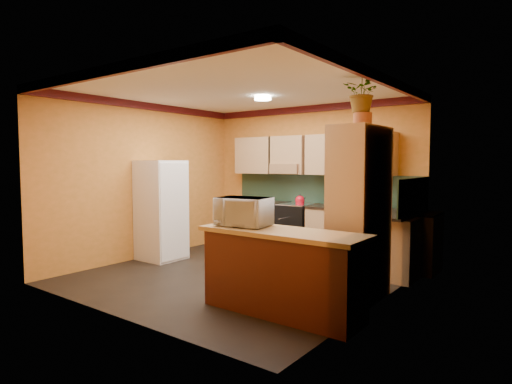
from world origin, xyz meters
The scene contains 15 objects.
room_shell centered at (0.02, 0.28, 2.09)m, with size 4.24×4.24×2.72m.
base_cabinets_back centered at (0.52, 1.80, 0.44)m, with size 3.65×0.60×0.88m, color tan.
countertop_back centered at (0.52, 1.80, 0.90)m, with size 3.65×0.62×0.04m, color black.
stove centered at (-0.11, 1.80, 0.46)m, with size 0.58×0.58×0.91m, color black.
kettle centered at (-0.01, 1.75, 1.00)m, with size 0.17×0.17×0.18m, color red, non-canonical shape.
sink centered at (1.29, 1.80, 0.94)m, with size 0.48×0.40×0.03m, color silver.
base_cabinets_right centered at (1.80, 1.19, 0.44)m, with size 0.60×0.80×0.88m, color tan.
countertop_right centered at (1.80, 1.19, 0.90)m, with size 0.62×0.80×0.04m, color black.
fridge centered at (-1.75, 0.04, 0.85)m, with size 0.68×0.66×1.70m, color white.
pantry centered at (1.85, 0.04, 1.05)m, with size 0.48×0.90×2.10m, color tan.
fern_pot centered at (1.85, 0.09, 2.18)m, with size 0.22×0.22×0.16m, color #9B4C25.
fern centered at (1.85, 0.09, 2.50)m, with size 0.43×0.38×0.48m, color tan.
breakfast_bar centered at (1.38, -0.95, 0.44)m, with size 1.80×0.55×0.88m, color #532313.
bar_top centered at (1.38, -0.95, 0.91)m, with size 1.90×0.65×0.05m, color tan.
microwave centered at (0.85, -0.95, 1.10)m, with size 0.60×0.41×0.33m, color white.
Camera 1 is at (3.92, -4.82, 1.67)m, focal length 30.00 mm.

